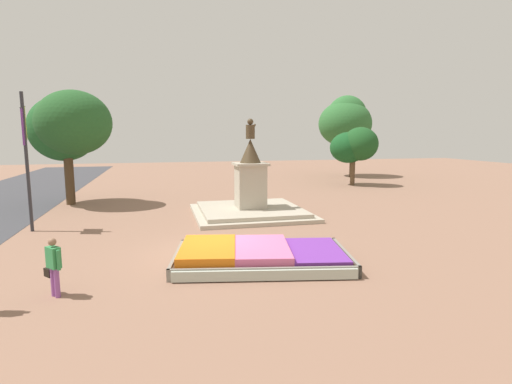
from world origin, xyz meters
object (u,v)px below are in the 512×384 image
Objects in this scene: flower_planter at (257,256)px; pedestrian_with_handbag at (53,264)px; statue_monument at (250,199)px; banner_pole at (26,156)px.

flower_planter is 3.94× the size of pedestrian_with_handbag.
flower_planter is at bearing -101.27° from statue_monument.
banner_pole is 8.61m from pedestrian_with_handbag.
banner_pole is 3.81× the size of pedestrian_with_handbag.
statue_monument is 3.75× the size of pedestrian_with_handbag.
banner_pole is (-8.36, 6.49, 2.97)m from flower_planter.
flower_planter is at bearing 13.23° from pedestrian_with_handbag.
statue_monument reaches higher than flower_planter.
pedestrian_with_handbag is (-7.21, -9.08, 0.01)m from statue_monument.
flower_planter is 1.03× the size of banner_pole.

